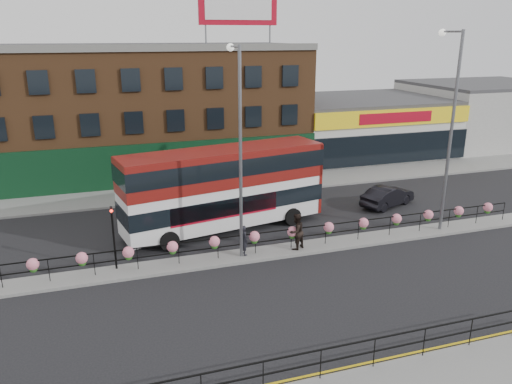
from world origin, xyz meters
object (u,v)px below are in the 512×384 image
object	(u,v)px
pedestrian_a	(244,240)
lamp_column_west	(239,136)
car	(388,196)
lamp_column_east	(450,115)
double_decker_bus	(225,181)
pedestrian_b	(296,231)

from	to	relation	value
pedestrian_a	lamp_column_west	size ratio (longest dim) A/B	0.15
car	lamp_column_east	bearing A→B (deg)	163.34
car	lamp_column_west	xyz separation A→B (m)	(-11.68, -4.67, 5.68)
car	pedestrian_a	xyz separation A→B (m)	(-11.50, -4.81, 0.26)
double_decker_bus	lamp_column_west	world-z (taller)	lamp_column_west
pedestrian_a	pedestrian_b	distance (m)	2.85
pedestrian_a	double_decker_bus	bearing A→B (deg)	-11.83
pedestrian_b	lamp_column_east	size ratio (longest dim) A/B	0.18
car	pedestrian_b	xyz separation A→B (m)	(-8.66, -4.95, 0.44)
double_decker_bus	car	world-z (taller)	double_decker_bus
pedestrian_a	pedestrian_b	bearing A→B (deg)	-103.83
double_decker_bus	pedestrian_b	bearing A→B (deg)	-56.96
lamp_column_west	pedestrian_a	bearing A→B (deg)	-37.59
lamp_column_east	double_decker_bus	bearing A→B (deg)	161.61
double_decker_bus	lamp_column_east	size ratio (longest dim) A/B	1.10
double_decker_bus	pedestrian_b	distance (m)	5.40
double_decker_bus	car	bearing A→B (deg)	3.48
car	pedestrian_b	size ratio (longest dim) A/B	2.25
pedestrian_a	pedestrian_b	world-z (taller)	pedestrian_b
pedestrian_b	lamp_column_west	bearing A→B (deg)	-31.51
double_decker_bus	lamp_column_east	xyz separation A→B (m)	(11.89, -3.95, 3.81)
car	lamp_column_east	size ratio (longest dim) A/B	0.40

